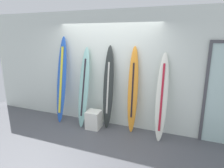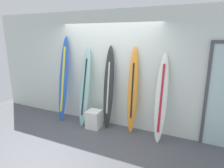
{
  "view_description": "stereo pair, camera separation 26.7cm",
  "coord_description": "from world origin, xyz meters",
  "views": [
    {
      "loc": [
        1.78,
        -3.07,
        2.23
      ],
      "look_at": [
        0.2,
        0.95,
        1.13
      ],
      "focal_mm": 30.92,
      "sensor_mm": 36.0,
      "label": 1
    },
    {
      "loc": [
        2.02,
        -2.97,
        2.23
      ],
      "look_at": [
        0.2,
        0.95,
        1.13
      ],
      "focal_mm": 30.92,
      "sensor_mm": 36.0,
      "label": 2
    }
  ],
  "objects": [
    {
      "name": "surfboard_cobalt",
      "position": [
        -1.2,
        0.94,
        1.09
      ],
      "size": [
        0.29,
        0.46,
        2.2
      ],
      "color": "blue",
      "rests_on": "ground"
    },
    {
      "name": "surfboard_charcoal",
      "position": [
        0.07,
        1.02,
        0.99
      ],
      "size": [
        0.27,
        0.32,
        2.0
      ],
      "color": "#272B2A",
      "rests_on": "ground"
    },
    {
      "name": "surfboard_seafoam",
      "position": [
        -0.54,
        0.93,
        0.98
      ],
      "size": [
        0.27,
        0.48,
        1.95
      ],
      "color": "#83BCB5",
      "rests_on": "ground"
    },
    {
      "name": "display_block_left",
      "position": [
        -0.23,
        0.82,
        0.22
      ],
      "size": [
        0.35,
        0.35,
        0.43
      ],
      "color": "white",
      "rests_on": "ground"
    },
    {
      "name": "surfboard_ivory",
      "position": [
        1.34,
        0.96,
        0.92
      ],
      "size": [
        0.26,
        0.46,
        1.88
      ],
      "color": "silver",
      "rests_on": "ground"
    },
    {
      "name": "surfboard_sunset",
      "position": [
        0.67,
        1.04,
        1.0
      ],
      "size": [
        0.24,
        0.29,
        2.0
      ],
      "color": "orange",
      "rests_on": "ground"
    },
    {
      "name": "wall_back",
      "position": [
        0.0,
        1.3,
        1.4
      ],
      "size": [
        7.2,
        0.2,
        2.8
      ],
      "primitive_type": "cube",
      "color": "silver",
      "rests_on": "ground"
    },
    {
      "name": "ground",
      "position": [
        0.0,
        0.0,
        -0.02
      ],
      "size": [
        8.0,
        8.0,
        0.04
      ],
      "primitive_type": "cube",
      "color": "#4C4D53"
    }
  ]
}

